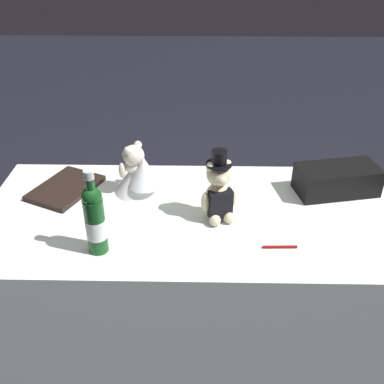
{
  "coord_description": "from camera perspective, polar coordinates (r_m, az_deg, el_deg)",
  "views": [
    {
      "loc": [
        -0.03,
        1.46,
        1.72
      ],
      "look_at": [
        0.0,
        0.0,
        0.8
      ],
      "focal_mm": 41.86,
      "sensor_mm": 36.0,
      "label": 1
    }
  ],
  "objects": [
    {
      "name": "ground_plane",
      "position": [
        2.26,
        -0.0,
        -17.47
      ],
      "size": [
        12.0,
        12.0,
        0.0
      ],
      "primitive_type": "plane",
      "color": "black"
    },
    {
      "name": "reception_table",
      "position": [
        2.0,
        -0.0,
        -10.97
      ],
      "size": [
        1.68,
        0.78,
        0.7
      ],
      "primitive_type": "cube",
      "color": "white",
      "rests_on": "ground_plane"
    },
    {
      "name": "teddy_bear_groom",
      "position": [
        1.7,
        3.43,
        0.02
      ],
      "size": [
        0.14,
        0.13,
        0.29
      ],
      "color": "beige",
      "rests_on": "reception_table"
    },
    {
      "name": "teddy_bear_bride",
      "position": [
        1.88,
        -6.97,
        2.47
      ],
      "size": [
        0.23,
        0.22,
        0.22
      ],
      "color": "white",
      "rests_on": "reception_table"
    },
    {
      "name": "champagne_bottle",
      "position": [
        1.55,
        -12.28,
        -3.36
      ],
      "size": [
        0.07,
        0.07,
        0.32
      ],
      "color": "#14481B",
      "rests_on": "reception_table"
    },
    {
      "name": "signing_pen",
      "position": [
        1.64,
        10.92,
        -6.87
      ],
      "size": [
        0.13,
        0.01,
        0.01
      ],
      "color": "maroon",
      "rests_on": "reception_table"
    },
    {
      "name": "gift_case_black",
      "position": [
        1.98,
        17.98,
        1.5
      ],
      "size": [
        0.36,
        0.23,
        0.12
      ],
      "color": "black",
      "rests_on": "reception_table"
    },
    {
      "name": "guestbook",
      "position": [
        2.0,
        -15.8,
        0.5
      ],
      "size": [
        0.31,
        0.36,
        0.02
      ],
      "primitive_type": "cube",
      "rotation": [
        0.0,
        0.0,
        -0.43
      ],
      "color": "black",
      "rests_on": "reception_table"
    }
  ]
}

